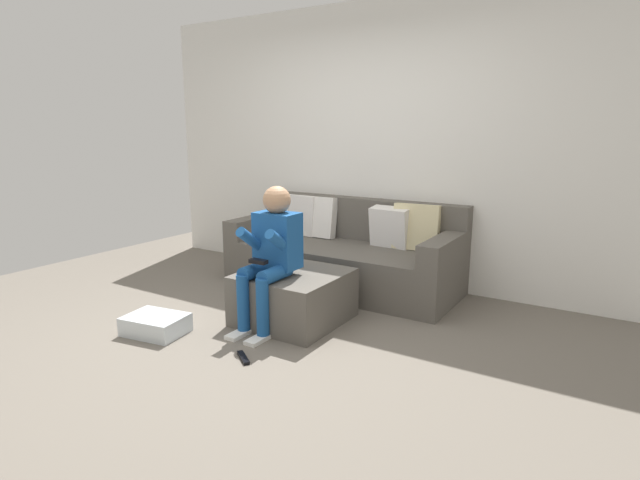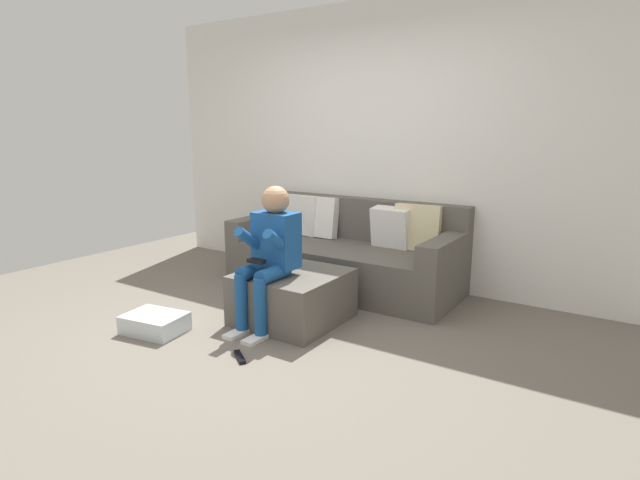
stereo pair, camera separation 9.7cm
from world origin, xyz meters
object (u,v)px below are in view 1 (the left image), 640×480
(person_seated, at_px, (272,248))
(remote_near_ottoman, at_px, (243,358))
(ottoman, at_px, (294,297))
(couch_sectional, at_px, (345,255))
(storage_bin, at_px, (156,325))

(person_seated, height_order, remote_near_ottoman, person_seated)
(ottoman, distance_m, remote_near_ottoman, 0.79)
(ottoman, relative_size, person_seated, 0.72)
(ottoman, relative_size, remote_near_ottoman, 3.96)
(couch_sectional, xyz_separation_m, remote_near_ottoman, (0.22, -1.79, -0.30))
(storage_bin, relative_size, remote_near_ottoman, 2.22)
(person_seated, xyz_separation_m, remote_near_ottoman, (0.19, -0.59, -0.62))
(couch_sectional, height_order, storage_bin, couch_sectional)
(storage_bin, distance_m, remote_near_ottoman, 0.85)
(ottoman, bearing_deg, remote_near_ottoman, -81.40)
(ottoman, relative_size, storage_bin, 1.78)
(couch_sectional, height_order, person_seated, person_seated)
(couch_sectional, bearing_deg, remote_near_ottoman, -82.91)
(ottoman, xyz_separation_m, remote_near_ottoman, (0.11, -0.76, -0.19))
(person_seated, distance_m, remote_near_ottoman, 0.87)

